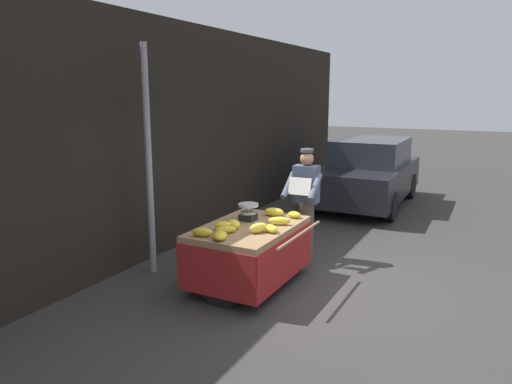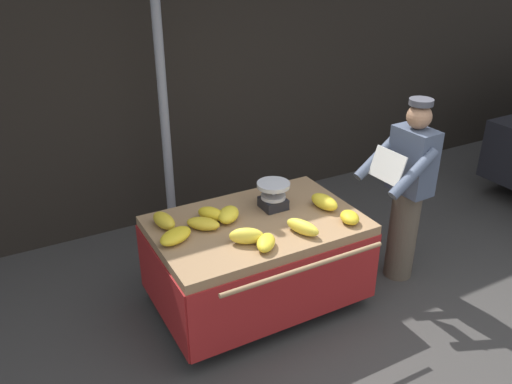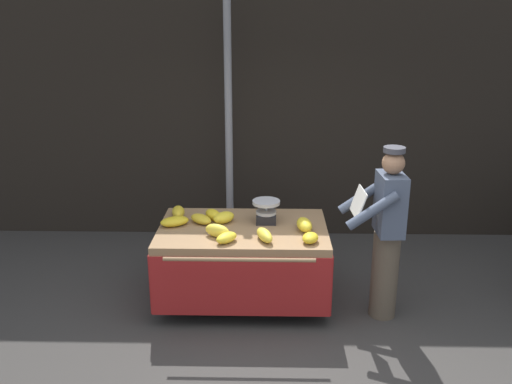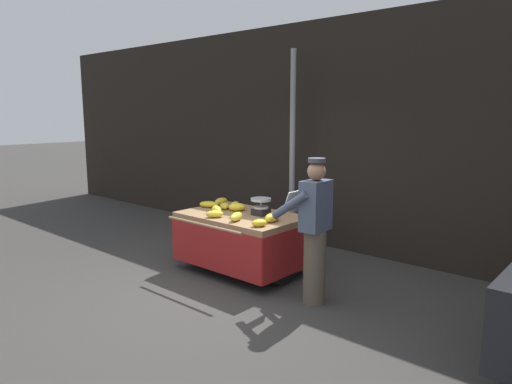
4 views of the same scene
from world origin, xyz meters
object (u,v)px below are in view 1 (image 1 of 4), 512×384
(banana_cart, at_px, (249,241))
(banana_bunch_7, at_px, (226,229))
(banana_bunch_5, at_px, (220,236))
(street_pole, at_px, (149,162))
(weighing_scale, at_px, (248,212))
(banana_bunch_2, at_px, (202,232))
(banana_bunch_1, at_px, (224,226))
(parked_car, at_px, (368,173))
(banana_bunch_3, at_px, (234,224))
(banana_bunch_9, at_px, (294,215))
(vendor_person, at_px, (306,203))
(banana_bunch_4, at_px, (271,229))
(banana_bunch_0, at_px, (259,228))
(banana_bunch_6, at_px, (279,221))
(banana_bunch_8, at_px, (274,212))

(banana_cart, bearing_deg, banana_bunch_7, 167.42)
(banana_cart, height_order, banana_bunch_5, banana_bunch_5)
(street_pole, bearing_deg, banana_bunch_5, -107.78)
(weighing_scale, height_order, banana_bunch_2, weighing_scale)
(banana_bunch_1, xyz_separation_m, banana_bunch_5, (-0.37, -0.18, -0.01))
(banana_cart, distance_m, parked_car, 5.43)
(banana_bunch_5, height_order, parked_car, parked_car)
(weighing_scale, xyz_separation_m, parked_car, (5.20, -0.32, -0.19))
(banana_bunch_2, height_order, banana_bunch_7, banana_bunch_2)
(banana_bunch_3, relative_size, banana_bunch_9, 1.22)
(banana_bunch_3, xyz_separation_m, vendor_person, (1.58, -0.37, -0.01))
(banana_bunch_3, xyz_separation_m, banana_bunch_4, (0.06, -0.51, -0.01))
(street_pole, xyz_separation_m, parked_car, (5.66, -1.63, -0.85))
(banana_bunch_0, distance_m, parked_car, 5.66)
(banana_bunch_0, relative_size, banana_bunch_1, 1.10)
(street_pole, xyz_separation_m, banana_bunch_6, (0.45, -1.79, -0.72))
(banana_bunch_5, xyz_separation_m, banana_bunch_6, (0.91, -0.36, 0.01))
(banana_bunch_9, bearing_deg, banana_bunch_8, 97.24)
(banana_bunch_9, bearing_deg, banana_bunch_5, 163.48)
(banana_bunch_8, xyz_separation_m, banana_bunch_9, (0.04, -0.30, -0.01))
(banana_bunch_2, xyz_separation_m, banana_bunch_7, (0.26, -0.18, -0.01))
(banana_bunch_5, bearing_deg, banana_bunch_2, 90.26)
(banana_bunch_6, bearing_deg, vendor_person, 4.41)
(banana_bunch_0, bearing_deg, banana_bunch_8, 12.43)
(banana_cart, distance_m, banana_bunch_7, 0.51)
(street_pole, distance_m, banana_bunch_6, 1.98)
(banana_bunch_5, bearing_deg, banana_bunch_3, 11.07)
(banana_bunch_4, relative_size, banana_bunch_5, 0.82)
(banana_bunch_7, height_order, banana_bunch_8, banana_bunch_8)
(banana_bunch_1, bearing_deg, banana_bunch_3, -34.87)
(weighing_scale, relative_size, banana_bunch_6, 0.95)
(street_pole, height_order, banana_bunch_2, street_pole)
(banana_cart, distance_m, banana_bunch_3, 0.36)
(banana_bunch_5, relative_size, banana_bunch_7, 1.07)
(banana_bunch_6, height_order, vendor_person, vendor_person)
(banana_bunch_5, bearing_deg, banana_bunch_7, 16.16)
(banana_bunch_2, distance_m, banana_bunch_4, 0.86)
(banana_bunch_2, bearing_deg, parked_car, -4.24)
(banana_bunch_3, bearing_deg, parked_car, -3.01)
(banana_cart, height_order, banana_bunch_6, banana_bunch_6)
(banana_bunch_3, bearing_deg, banana_bunch_5, -168.93)
(parked_car, bearing_deg, banana_cart, 178.11)
(banana_bunch_4, height_order, banana_bunch_7, banana_bunch_4)
(weighing_scale, xyz_separation_m, vendor_person, (1.14, -0.39, -0.07))
(banana_bunch_0, height_order, parked_car, parked_car)
(banana_bunch_5, bearing_deg, weighing_scale, 7.16)
(banana_bunch_3, height_order, vendor_person, vendor_person)
(banana_bunch_7, bearing_deg, banana_bunch_4, -58.73)
(weighing_scale, xyz_separation_m, banana_bunch_9, (0.41, -0.51, -0.07))
(weighing_scale, height_order, banana_bunch_6, weighing_scale)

